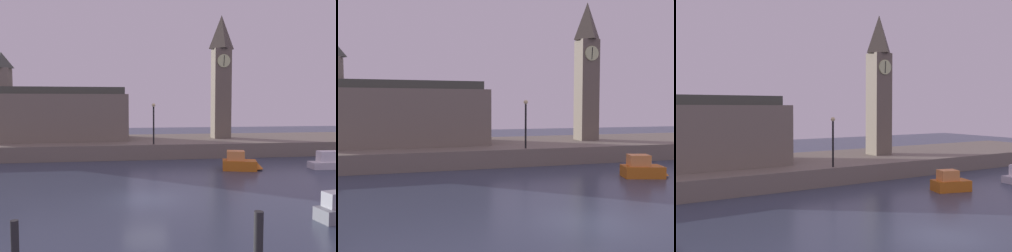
% 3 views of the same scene
% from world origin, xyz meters
% --- Properties ---
extents(ground_plane, '(120.00, 120.00, 0.00)m').
position_xyz_m(ground_plane, '(0.00, 0.00, 0.00)').
color(ground_plane, '#384256').
extents(far_embankment, '(70.00, 12.00, 1.50)m').
position_xyz_m(far_embankment, '(0.00, 20.00, 0.75)').
color(far_embankment, slate).
rests_on(far_embankment, ground).
extents(clock_tower, '(2.16, 2.21, 14.38)m').
position_xyz_m(clock_tower, '(10.48, 19.98, 8.98)').
color(clock_tower, '#6B6051').
rests_on(clock_tower, far_embankment).
extents(parliament_hall, '(14.72, 6.77, 9.72)m').
position_xyz_m(parliament_hall, '(-8.13, 20.54, 4.41)').
color(parliament_hall, slate).
rests_on(parliament_hall, far_embankment).
extents(streetlamp, '(0.36, 0.36, 4.12)m').
position_xyz_m(streetlamp, '(1.94, 14.62, 4.05)').
color(streetlamp, black).
rests_on(streetlamp, far_embankment).
extents(mooring_post_left, '(0.27, 0.27, 1.63)m').
position_xyz_m(mooring_post_left, '(-5.05, -7.74, 0.81)').
color(mooring_post_left, '#2B2B2B').
rests_on(mooring_post_left, ground).
extents(mooring_post_right, '(0.31, 0.31, 2.03)m').
position_xyz_m(mooring_post_right, '(3.07, -9.16, 1.01)').
color(mooring_post_right, '#2B2B2B').
rests_on(mooring_post_right, ground).
extents(boat_patrol_orange, '(3.75, 2.19, 1.64)m').
position_xyz_m(boat_patrol_orange, '(8.73, 7.88, 0.59)').
color(boat_patrol_orange, orange).
rests_on(boat_patrol_orange, ground).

